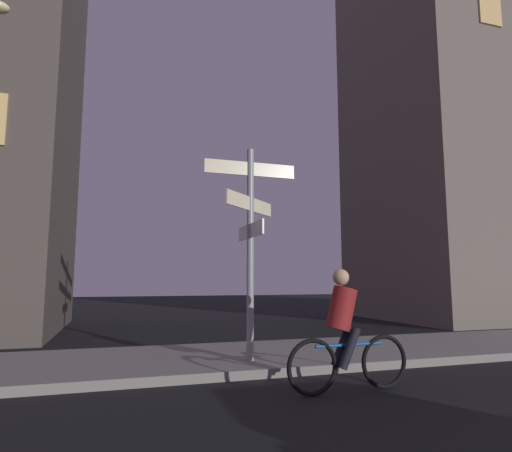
% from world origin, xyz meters
% --- Properties ---
extents(sidewalk_kerb, '(40.00, 2.91, 0.14)m').
position_xyz_m(sidewalk_kerb, '(0.00, 7.18, 0.07)').
color(sidewalk_kerb, gray).
rests_on(sidewalk_kerb, ground_plane).
extents(signpost, '(1.63, 1.38, 3.60)m').
position_xyz_m(signpost, '(-1.00, 6.48, 2.29)').
color(signpost, gray).
rests_on(signpost, sidewalk_kerb).
extents(cyclist, '(1.82, 0.34, 1.61)m').
position_xyz_m(cyclist, '(-0.24, 4.66, 0.75)').
color(cyclist, black).
rests_on(cyclist, ground_plane).
extents(building_right_block, '(13.19, 6.49, 19.92)m').
position_xyz_m(building_right_block, '(12.74, 13.00, 9.96)').
color(building_right_block, '#6B6056').
rests_on(building_right_block, ground_plane).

